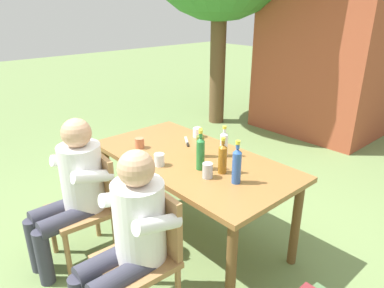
% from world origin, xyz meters
% --- Properties ---
extents(ground_plane, '(24.00, 24.00, 0.00)m').
position_xyz_m(ground_plane, '(0.00, 0.00, 0.00)').
color(ground_plane, '#6B844C').
extents(dining_table, '(1.74, 0.90, 0.77)m').
position_xyz_m(dining_table, '(0.00, 0.00, 0.68)').
color(dining_table, olive).
rests_on(dining_table, ground_plane).
extents(chair_near_left, '(0.48, 0.48, 0.87)m').
position_xyz_m(chair_near_left, '(-0.38, -0.75, 0.49)').
color(chair_near_left, '#A37547').
rests_on(chair_near_left, ground_plane).
extents(chair_near_right, '(0.46, 0.46, 0.87)m').
position_xyz_m(chair_near_right, '(0.40, -0.75, 0.49)').
color(chair_near_right, '#A37547').
rests_on(chair_near_right, ground_plane).
extents(person_in_white_shirt, '(0.47, 0.62, 1.18)m').
position_xyz_m(person_in_white_shirt, '(-0.39, -0.86, 0.66)').
color(person_in_white_shirt, white).
rests_on(person_in_white_shirt, ground_plane).
extents(person_in_plaid_shirt, '(0.47, 0.62, 1.18)m').
position_xyz_m(person_in_plaid_shirt, '(0.39, -0.86, 0.66)').
color(person_in_plaid_shirt, white).
rests_on(person_in_plaid_shirt, ground_plane).
extents(bottle_green, '(0.06, 0.06, 0.32)m').
position_xyz_m(bottle_green, '(0.20, -0.09, 0.91)').
color(bottle_green, '#287A38').
rests_on(bottle_green, dining_table).
extents(bottle_olive, '(0.06, 0.06, 0.25)m').
position_xyz_m(bottle_olive, '(0.03, 0.07, 0.88)').
color(bottle_olive, '#566623').
rests_on(bottle_olive, dining_table).
extents(bottle_amber, '(0.06, 0.06, 0.28)m').
position_xyz_m(bottle_amber, '(0.35, -0.01, 0.89)').
color(bottle_amber, '#996019').
rests_on(bottle_amber, dining_table).
extents(bottle_clear, '(0.06, 0.06, 0.26)m').
position_xyz_m(bottle_clear, '(0.15, 0.22, 0.88)').
color(bottle_clear, white).
rests_on(bottle_clear, dining_table).
extents(bottle_blue, '(0.06, 0.06, 0.32)m').
position_xyz_m(bottle_blue, '(0.53, -0.06, 0.91)').
color(bottle_blue, '#2D56A3').
rests_on(bottle_blue, dining_table).
extents(cup_glass, '(0.08, 0.08, 0.10)m').
position_xyz_m(cup_glass, '(-0.06, -0.29, 0.82)').
color(cup_glass, silver).
rests_on(cup_glass, dining_table).
extents(cup_white, '(0.08, 0.08, 0.09)m').
position_xyz_m(cup_white, '(-0.32, 0.36, 0.81)').
color(cup_white, white).
rests_on(cup_white, dining_table).
extents(cup_terracotta, '(0.08, 0.08, 0.09)m').
position_xyz_m(cup_terracotta, '(-0.46, -0.20, 0.82)').
color(cup_terracotta, '#BC6B47').
rests_on(cup_terracotta, dining_table).
extents(cup_steel, '(0.08, 0.08, 0.11)m').
position_xyz_m(cup_steel, '(0.34, -0.15, 0.83)').
color(cup_steel, '#B2B7BC').
rests_on(cup_steel, dining_table).
extents(table_knife, '(0.21, 0.15, 0.01)m').
position_xyz_m(table_knife, '(-0.28, 0.19, 0.78)').
color(table_knife, silver).
rests_on(table_knife, dining_table).
extents(brick_kiosk, '(2.06, 2.06, 2.94)m').
position_xyz_m(brick_kiosk, '(-0.79, 3.69, 1.54)').
color(brick_kiosk, '#9E472D').
rests_on(brick_kiosk, ground_plane).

